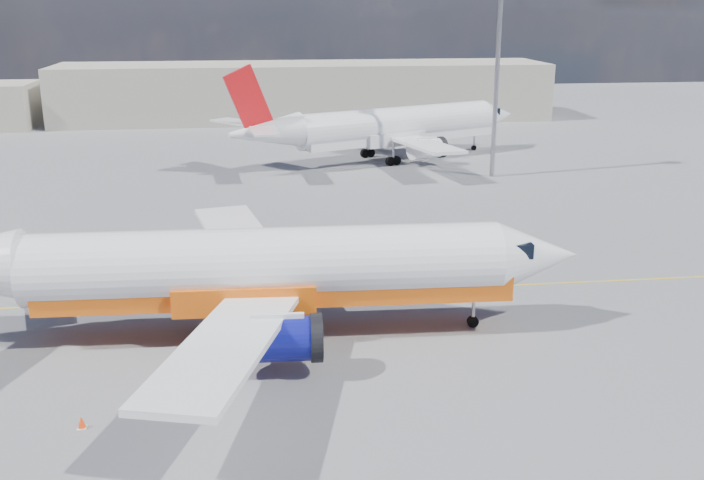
{
  "coord_description": "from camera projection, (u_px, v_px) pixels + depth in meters",
  "views": [
    {
      "loc": [
        -2.6,
        -39.95,
        16.42
      ],
      "look_at": [
        2.75,
        2.18,
        3.5
      ],
      "focal_mm": 40.0,
      "sensor_mm": 36.0,
      "label": 1
    }
  ],
  "objects": [
    {
      "name": "terminal_main",
      "position": [
        304.0,
        91.0,
        113.63
      ],
      "size": [
        70.0,
        14.0,
        8.0
      ],
      "primitive_type": "cube",
      "color": "#B8B19E",
      "rests_on": "ground"
    },
    {
      "name": "main_jet",
      "position": [
        244.0,
        269.0,
        39.2
      ],
      "size": [
        35.81,
        28.32,
        10.86
      ],
      "rotation": [
        0.0,
        0.0,
        -0.03
      ],
      "color": "white",
      "rests_on": "ground"
    },
    {
      "name": "gse_tug",
      "position": [
        428.0,
        259.0,
        49.42
      ],
      "size": [
        2.74,
        1.92,
        1.83
      ],
      "rotation": [
        0.0,
        0.0,
        0.15
      ],
      "color": "black",
      "rests_on": "ground"
    },
    {
      "name": "traffic_cone",
      "position": [
        82.0,
        422.0,
        31.45
      ],
      "size": [
        0.37,
        0.37,
        0.52
      ],
      "color": "white",
      "rests_on": "ground"
    },
    {
      "name": "taxi_line",
      "position": [
        304.0,
        295.0,
        45.86
      ],
      "size": [
        70.0,
        0.15,
        0.01
      ],
      "primitive_type": "cube",
      "color": "yellow",
      "rests_on": "ground"
    },
    {
      "name": "second_jet",
      "position": [
        388.0,
        127.0,
        83.75
      ],
      "size": [
        35.19,
        26.53,
        10.83
      ],
      "rotation": [
        0.0,
        0.0,
        0.4
      ],
      "color": "white",
      "rests_on": "ground"
    },
    {
      "name": "floodlight_mast",
      "position": [
        499.0,
        44.0,
        73.32
      ],
      "size": [
        1.54,
        1.54,
        21.08
      ],
      "color": "gray",
      "rests_on": "ground"
    },
    {
      "name": "ground",
      "position": [
        307.0,
        314.0,
        43.01
      ],
      "size": [
        240.0,
        240.0,
        0.0
      ],
      "primitive_type": "plane",
      "color": "slate",
      "rests_on": "ground"
    }
  ]
}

